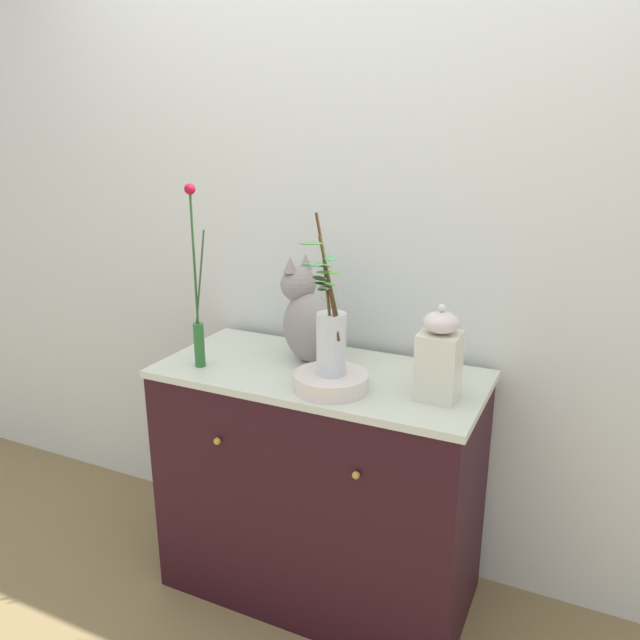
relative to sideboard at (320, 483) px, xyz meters
name	(u,v)px	position (x,y,z in m)	size (l,w,h in m)	color
ground_plane	(320,584)	(0.00, 0.00, -0.44)	(6.00, 6.00, 0.00)	olive
wall_back	(359,230)	(0.00, 0.34, 0.86)	(4.40, 0.08, 2.60)	silver
sideboard	(320,483)	(0.00, 0.00, 0.00)	(1.11, 0.54, 0.87)	black
cat_sitting	(308,319)	(-0.08, 0.07, 0.59)	(0.38, 0.24, 0.37)	gray
vase_slim_green	(197,310)	(-0.39, -0.14, 0.63)	(0.07, 0.04, 0.62)	#29692E
bowl_porcelain	(331,381)	(0.10, -0.13, 0.46)	(0.24, 0.24, 0.05)	silver
vase_glass_clear	(331,337)	(0.10, -0.13, 0.61)	(0.13, 0.16, 0.50)	silver
jar_lidded_porcelain	(439,357)	(0.42, -0.05, 0.57)	(0.12, 0.12, 0.30)	silver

